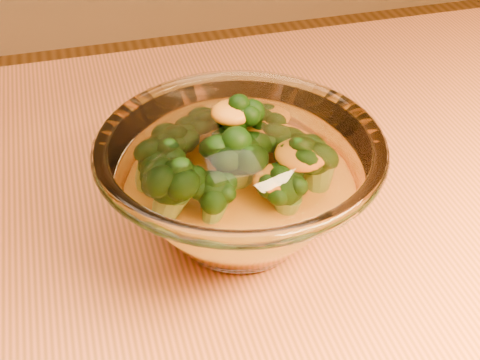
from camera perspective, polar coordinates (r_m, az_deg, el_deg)
name	(u,v)px	position (r m, az deg, el deg)	size (l,w,h in m)	color
table	(333,332)	(0.62, 7.90, -12.71)	(1.20, 0.80, 0.75)	#CA663C
glass_bowl	(240,185)	(0.52, 0.00, -0.42)	(0.22, 0.22, 0.10)	white
cheese_sauce	(240,205)	(0.54, 0.00, -2.17)	(0.13, 0.13, 0.04)	orange
broccoli_heap	(229,162)	(0.52, -0.94, 1.56)	(0.15, 0.13, 0.08)	black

